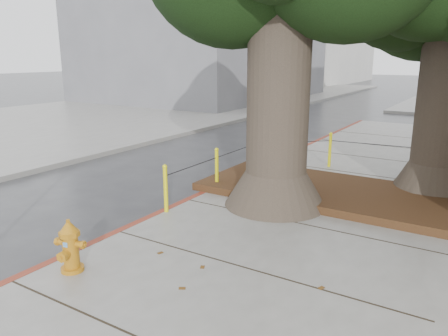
% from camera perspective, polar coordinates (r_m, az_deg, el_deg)
% --- Properties ---
extents(ground, '(140.00, 140.00, 0.00)m').
position_cam_1_polar(ground, '(6.71, -1.26, -12.92)').
color(ground, '#28282B').
rests_on(ground, ground).
extents(sidewalk_opposite, '(14.00, 60.00, 0.15)m').
position_cam_1_polar(sidewalk_opposite, '(23.06, -17.03, 6.39)').
color(sidewalk_opposite, slate).
rests_on(sidewalk_opposite, ground).
extents(curb_red, '(0.14, 26.00, 0.16)m').
position_cam_1_polar(curb_red, '(9.63, -3.06, -3.74)').
color(curb_red, maroon).
rests_on(curb_red, ground).
extents(planter_bed, '(6.40, 2.60, 0.16)m').
position_cam_1_polar(planter_bed, '(9.62, 16.25, -3.38)').
color(planter_bed, black).
rests_on(planter_bed, sidewalk_main).
extents(building_far_grey, '(12.00, 16.00, 12.00)m').
position_cam_1_polar(building_far_grey, '(32.71, -2.22, 19.63)').
color(building_far_grey, slate).
rests_on(building_far_grey, ground).
extents(building_far_white, '(12.00, 18.00, 15.00)m').
position_cam_1_polar(building_far_white, '(54.11, 10.48, 18.99)').
color(building_far_white, silver).
rests_on(building_far_white, ground).
extents(bollard_ring, '(3.79, 5.39, 0.95)m').
position_cam_1_polar(bollard_ring, '(10.51, 7.89, 1.03)').
color(bollard_ring, yellow).
rests_on(bollard_ring, sidewalk_main).
extents(fire_hydrant, '(0.41, 0.40, 0.77)m').
position_cam_1_polar(fire_hydrant, '(6.51, -19.45, -9.61)').
color(fire_hydrant, '#C67C14').
rests_on(fire_hydrant, sidewalk_main).
extents(car_dark, '(1.58, 3.74, 1.08)m').
position_cam_1_polar(car_dark, '(25.87, 7.75, 8.75)').
color(car_dark, black).
rests_on(car_dark, ground).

